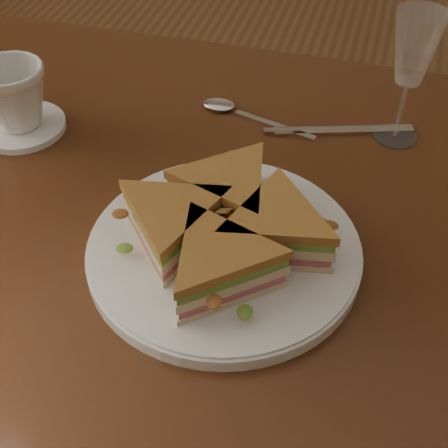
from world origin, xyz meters
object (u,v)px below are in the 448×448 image
(table, at_px, (216,256))
(knife, at_px, (333,131))
(saucer, at_px, (22,126))
(plate, at_px, (224,251))
(spoon, at_px, (232,110))
(wine_glass, at_px, (414,52))
(coffee_cup, at_px, (14,96))
(sandwich_wedges, at_px, (224,227))

(table, xyz_separation_m, knife, (0.12, 0.19, 0.10))
(saucer, bearing_deg, plate, -25.02)
(spoon, height_order, saucer, same)
(spoon, relative_size, knife, 0.86)
(wine_glass, xyz_separation_m, coffee_cup, (-0.52, -0.13, -0.08))
(plate, height_order, spoon, plate)
(plate, height_order, saucer, plate)
(knife, bearing_deg, table, -140.29)
(spoon, xyz_separation_m, wine_glass, (0.24, 0.00, 0.13))
(knife, bearing_deg, coffee_cup, 177.01)
(spoon, bearing_deg, wine_glass, 16.19)
(spoon, xyz_separation_m, knife, (0.15, -0.01, -0.00))
(saucer, bearing_deg, spoon, 23.91)
(table, bearing_deg, wine_glass, 44.23)
(wine_glass, bearing_deg, spoon, -179.61)
(table, relative_size, saucer, 9.66)
(plate, xyz_separation_m, sandwich_wedges, (-0.00, 0.00, 0.04))
(table, xyz_separation_m, sandwich_wedges, (0.04, -0.09, 0.14))
(saucer, bearing_deg, knife, 14.88)
(plate, distance_m, sandwich_wedges, 0.04)
(wine_glass, height_order, coffee_cup, wine_glass)
(table, relative_size, wine_glass, 6.45)
(table, bearing_deg, coffee_cup, 166.37)
(table, bearing_deg, saucer, 166.37)
(knife, height_order, wine_glass, wine_glass)
(table, bearing_deg, knife, 57.58)
(table, height_order, sandwich_wedges, sandwich_wedges)
(plate, bearing_deg, knife, 72.96)
(sandwich_wedges, bearing_deg, spoon, 103.36)
(sandwich_wedges, height_order, coffee_cup, coffee_cup)
(plate, xyz_separation_m, knife, (0.08, 0.28, -0.01))
(table, distance_m, sandwich_wedges, 0.17)
(sandwich_wedges, height_order, spoon, sandwich_wedges)
(sandwich_wedges, height_order, knife, sandwich_wedges)
(sandwich_wedges, xyz_separation_m, spoon, (-0.07, 0.29, -0.04))
(sandwich_wedges, bearing_deg, wine_glass, 59.33)
(coffee_cup, bearing_deg, knife, 22.71)
(sandwich_wedges, distance_m, spoon, 0.30)
(knife, distance_m, saucer, 0.45)
(wine_glass, bearing_deg, coffee_cup, -166.38)
(saucer, bearing_deg, sandwich_wedges, -25.02)
(plate, xyz_separation_m, spoon, (-0.07, 0.29, -0.00))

